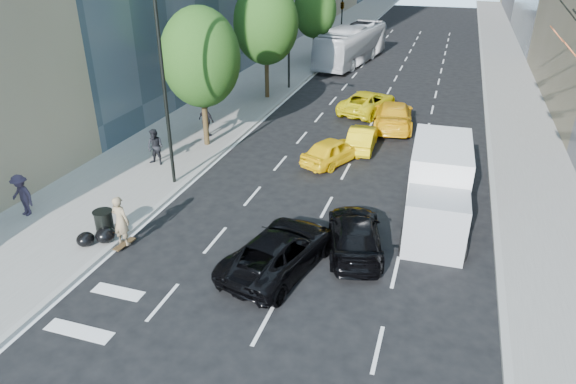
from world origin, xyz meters
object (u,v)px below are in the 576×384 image
(black_sedan_mercedes, at_px, (355,234))
(box_truck, at_px, (438,186))
(skateboarder, at_px, (121,224))
(black_sedan_lincoln, at_px, (279,251))
(city_bus, at_px, (352,45))
(trash_can, at_px, (104,224))

(black_sedan_mercedes, relative_size, box_truck, 0.72)
(skateboarder, xyz_separation_m, box_truck, (11.14, 5.79, 0.58))
(black_sedan_lincoln, height_order, city_bus, city_bus)
(skateboarder, height_order, city_bus, city_bus)
(city_bus, bearing_deg, trash_can, -86.18)
(skateboarder, distance_m, black_sedan_mercedes, 8.77)
(city_bus, bearing_deg, skateboarder, -84.47)
(skateboarder, relative_size, city_bus, 0.16)
(black_sedan_lincoln, xyz_separation_m, city_bus, (-4.26, 33.57, 0.97))
(city_bus, xyz_separation_m, box_truck, (9.30, -28.28, -0.12))
(black_sedan_lincoln, height_order, black_sedan_mercedes, black_sedan_lincoln)
(black_sedan_mercedes, bearing_deg, box_truck, -143.85)
(city_bus, distance_m, trash_can, 33.92)
(city_bus, distance_m, box_truck, 29.77)
(trash_can, bearing_deg, city_bus, 85.19)
(city_bus, bearing_deg, box_truck, -63.17)
(black_sedan_lincoln, height_order, box_truck, box_truck)
(box_truck, bearing_deg, trash_can, -157.39)
(black_sedan_lincoln, relative_size, city_bus, 0.43)
(box_truck, bearing_deg, black_sedan_mercedes, -131.55)
(black_sedan_lincoln, distance_m, box_truck, 7.36)
(black_sedan_lincoln, relative_size, box_truck, 0.79)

